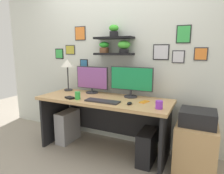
{
  "coord_description": "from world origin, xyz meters",
  "views": [
    {
      "loc": [
        1.19,
        -2.25,
        1.38
      ],
      "look_at": [
        0.1,
        0.05,
        0.9
      ],
      "focal_mm": 31.48,
      "sensor_mm": 36.0,
      "label": 1
    }
  ],
  "objects_px": {
    "cell_phone": "(144,102)",
    "coffee_mug": "(159,105)",
    "pen_cup": "(78,96)",
    "drawer_cabinet": "(195,147)",
    "computer_tower_right": "(147,147)",
    "monitor_left": "(92,79)",
    "printer": "(198,118)",
    "desk_lamp": "(67,65)",
    "keyboard": "(102,101)",
    "computer_tower_left": "(68,126)",
    "scissors_tray": "(70,98)",
    "desk": "(106,112)",
    "computer_mouse": "(130,103)",
    "monitor_right": "(131,80)"
  },
  "relations": [
    {
      "from": "coffee_mug",
      "to": "pen_cup",
      "type": "xyz_separation_m",
      "value": [
        -1.05,
        -0.04,
        0.01
      ]
    },
    {
      "from": "monitor_left",
      "to": "printer",
      "type": "distance_m",
      "value": 1.51
    },
    {
      "from": "desk",
      "to": "computer_tower_right",
      "type": "relative_size",
      "value": 4.36
    },
    {
      "from": "monitor_left",
      "to": "scissors_tray",
      "type": "bearing_deg",
      "value": -101.3
    },
    {
      "from": "keyboard",
      "to": "printer",
      "type": "height_order",
      "value": "keyboard"
    },
    {
      "from": "coffee_mug",
      "to": "desk",
      "type": "bearing_deg",
      "value": 163.97
    },
    {
      "from": "monitor_left",
      "to": "computer_tower_right",
      "type": "height_order",
      "value": "monitor_left"
    },
    {
      "from": "computer_mouse",
      "to": "desk_lamp",
      "type": "distance_m",
      "value": 1.28
    },
    {
      "from": "desk_lamp",
      "to": "cell_phone",
      "type": "relative_size",
      "value": 3.5
    },
    {
      "from": "monitor_left",
      "to": "pen_cup",
      "type": "bearing_deg",
      "value": -85.8
    },
    {
      "from": "coffee_mug",
      "to": "pen_cup",
      "type": "height_order",
      "value": "pen_cup"
    },
    {
      "from": "keyboard",
      "to": "printer",
      "type": "bearing_deg",
      "value": 11.94
    },
    {
      "from": "monitor_left",
      "to": "desk_lamp",
      "type": "xyz_separation_m",
      "value": [
        -0.43,
        -0.01,
        0.19
      ]
    },
    {
      "from": "computer_mouse",
      "to": "coffee_mug",
      "type": "relative_size",
      "value": 1.0
    },
    {
      "from": "desk_lamp",
      "to": "scissors_tray",
      "type": "xyz_separation_m",
      "value": [
        0.35,
        -0.42,
        -0.39
      ]
    },
    {
      "from": "monitor_right",
      "to": "coffee_mug",
      "type": "height_order",
      "value": "monitor_right"
    },
    {
      "from": "keyboard",
      "to": "scissors_tray",
      "type": "distance_m",
      "value": 0.47
    },
    {
      "from": "computer_tower_left",
      "to": "keyboard",
      "type": "bearing_deg",
      "value": -15.86
    },
    {
      "from": "monitor_right",
      "to": "cell_phone",
      "type": "xyz_separation_m",
      "value": [
        0.24,
        -0.19,
        -0.22
      ]
    },
    {
      "from": "monitor_left",
      "to": "pen_cup",
      "type": "relative_size",
      "value": 5.16
    },
    {
      "from": "computer_mouse",
      "to": "pen_cup",
      "type": "bearing_deg",
      "value": -175.71
    },
    {
      "from": "monitor_right",
      "to": "coffee_mug",
      "type": "distance_m",
      "value": 0.63
    },
    {
      "from": "keyboard",
      "to": "computer_mouse",
      "type": "xyz_separation_m",
      "value": [
        0.35,
        0.03,
        0.01
      ]
    },
    {
      "from": "drawer_cabinet",
      "to": "computer_tower_right",
      "type": "height_order",
      "value": "drawer_cabinet"
    },
    {
      "from": "desk_lamp",
      "to": "pen_cup",
      "type": "bearing_deg",
      "value": -41.19
    },
    {
      "from": "drawer_cabinet",
      "to": "computer_tower_left",
      "type": "bearing_deg",
      "value": -179.12
    },
    {
      "from": "computer_mouse",
      "to": "computer_tower_left",
      "type": "relative_size",
      "value": 0.19
    },
    {
      "from": "pen_cup",
      "to": "printer",
      "type": "bearing_deg",
      "value": 9.9
    },
    {
      "from": "desk",
      "to": "cell_phone",
      "type": "relative_size",
      "value": 12.74
    },
    {
      "from": "keyboard",
      "to": "desk_lamp",
      "type": "distance_m",
      "value": 0.98
    },
    {
      "from": "pen_cup",
      "to": "computer_tower_left",
      "type": "distance_m",
      "value": 0.71
    },
    {
      "from": "coffee_mug",
      "to": "computer_tower_right",
      "type": "relative_size",
      "value": 0.22
    },
    {
      "from": "computer_tower_right",
      "to": "drawer_cabinet",
      "type": "bearing_deg",
      "value": 9.0
    },
    {
      "from": "keyboard",
      "to": "computer_tower_left",
      "type": "xyz_separation_m",
      "value": [
        -0.71,
        0.2,
        -0.52
      ]
    },
    {
      "from": "keyboard",
      "to": "coffee_mug",
      "type": "height_order",
      "value": "coffee_mug"
    },
    {
      "from": "monitor_right",
      "to": "computer_tower_left",
      "type": "height_order",
      "value": "monitor_right"
    },
    {
      "from": "scissors_tray",
      "to": "printer",
      "type": "xyz_separation_m",
      "value": [
        1.56,
        0.27,
        -0.12
      ]
    },
    {
      "from": "scissors_tray",
      "to": "computer_tower_left",
      "type": "height_order",
      "value": "scissors_tray"
    },
    {
      "from": "desk_lamp",
      "to": "drawer_cabinet",
      "type": "xyz_separation_m",
      "value": [
        1.9,
        -0.16,
        -0.87
      ]
    },
    {
      "from": "drawer_cabinet",
      "to": "computer_tower_left",
      "type": "distance_m",
      "value": 1.8
    },
    {
      "from": "monitor_left",
      "to": "computer_mouse",
      "type": "bearing_deg",
      "value": -26.58
    },
    {
      "from": "printer",
      "to": "drawer_cabinet",
      "type": "bearing_deg",
      "value": 90.0
    },
    {
      "from": "monitor_left",
      "to": "scissors_tray",
      "type": "distance_m",
      "value": 0.48
    },
    {
      "from": "computer_mouse",
      "to": "monitor_right",
      "type": "bearing_deg",
      "value": 107.71
    },
    {
      "from": "monitor_right",
      "to": "printer",
      "type": "height_order",
      "value": "monitor_right"
    },
    {
      "from": "keyboard",
      "to": "computer_tower_left",
      "type": "relative_size",
      "value": 0.93
    },
    {
      "from": "cell_phone",
      "to": "coffee_mug",
      "type": "height_order",
      "value": "coffee_mug"
    },
    {
      "from": "cell_phone",
      "to": "drawer_cabinet",
      "type": "bearing_deg",
      "value": 19.18
    },
    {
      "from": "monitor_right",
      "to": "printer",
      "type": "xyz_separation_m",
      "value": [
        0.86,
        -0.17,
        -0.34
      ]
    },
    {
      "from": "coffee_mug",
      "to": "pen_cup",
      "type": "bearing_deg",
      "value": -178.04
    }
  ]
}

